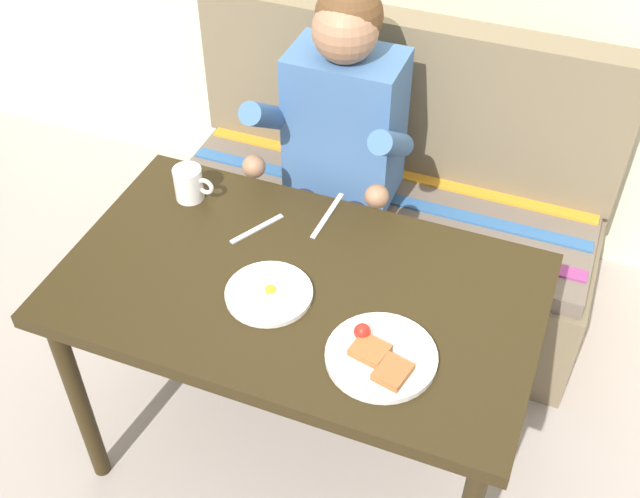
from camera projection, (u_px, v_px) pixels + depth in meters
The scene contains 9 objects.
ground_plane at pixel (303, 448), 2.47m from camera, with size 8.00×8.00×0.00m, color #A3968D.
table at pixel (299, 307), 2.03m from camera, with size 1.20×0.70×0.73m.
couch at pixel (384, 219), 2.76m from camera, with size 1.44×0.56×1.00m.
person at pixel (337, 142), 2.39m from camera, with size 0.45×0.61×1.21m.
plate_breakfast at pixel (381, 357), 1.79m from camera, with size 0.26×0.26×0.05m.
plate_eggs at pixel (269, 293), 1.94m from camera, with size 0.22×0.22×0.04m.
coffee_mug at pixel (189, 183), 2.18m from camera, with size 0.12×0.08×0.10m.
fork at pixel (257, 229), 2.12m from camera, with size 0.01×0.17×0.01m, color silver.
knife at pixel (328, 215), 2.16m from camera, with size 0.01×0.20×0.01m, color silver.
Camera 1 is at (0.55, -1.26, 2.14)m, focal length 44.45 mm.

